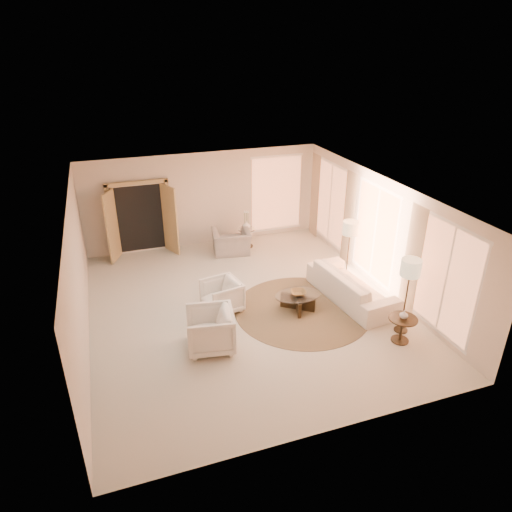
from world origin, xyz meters
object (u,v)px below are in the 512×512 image
object	(u,v)px
sofa	(351,286)
side_table	(247,236)
end_table	(402,325)
bowl	(298,293)
floor_lamp_far	(410,271)
end_vase	(404,315)
side_vase	(246,225)
coffee_table	(298,300)
accent_chair	(231,238)
armchair_right	(210,328)
floor_lamp_near	(350,231)
armchair_left	(222,294)

from	to	relation	value
sofa	side_table	xyz separation A→B (m)	(-1.43, 3.77, -0.02)
end_table	side_table	world-z (taller)	side_table
bowl	floor_lamp_far	bearing A→B (deg)	-40.53
end_vase	side_vase	distance (m)	5.82
coffee_table	end_vase	size ratio (longest dim) A/B	7.56
accent_chair	armchair_right	bearing A→B (deg)	77.50
floor_lamp_near	end_vase	size ratio (longest dim) A/B	9.00
coffee_table	sofa	bearing A→B (deg)	0.46
side_table	end_vase	world-z (taller)	end_vase
coffee_table	side_vase	bearing A→B (deg)	90.43
accent_chair	bowl	size ratio (longest dim) A/B	2.97
sofa	coffee_table	distance (m)	1.40
armchair_left	floor_lamp_near	world-z (taller)	floor_lamp_near
accent_chair	end_table	world-z (taller)	accent_chair
sofa	floor_lamp_far	bearing A→B (deg)	-172.37
armchair_right	end_table	xyz separation A→B (m)	(3.80, -1.06, -0.09)
bowl	side_table	bearing A→B (deg)	90.43
armchair_left	armchair_right	distance (m)	1.45
coffee_table	end_vase	distance (m)	2.41
coffee_table	bowl	size ratio (longest dim) A/B	3.78
armchair_right	end_table	bearing A→B (deg)	83.97
armchair_right	coffee_table	distance (m)	2.40
end_vase	armchair_right	bearing A→B (deg)	164.46
coffee_table	accent_chair	bearing A→B (deg)	99.51
coffee_table	floor_lamp_near	bearing A→B (deg)	27.27
side_vase	end_table	bearing A→B (deg)	-74.41
end_vase	floor_lamp_far	bearing A→B (deg)	52.03
end_table	side_vase	bearing A→B (deg)	105.59
armchair_left	bowl	distance (m)	1.76
side_table	floor_lamp_near	bearing A→B (deg)	-57.83
coffee_table	floor_lamp_near	size ratio (longest dim) A/B	0.84
end_table	end_vase	size ratio (longest dim) A/B	3.25
armchair_right	side_vase	world-z (taller)	armchair_right
end_table	bowl	size ratio (longest dim) A/B	1.63
floor_lamp_near	bowl	distance (m)	2.21
sofa	armchair_right	xyz separation A→B (m)	(-3.66, -0.78, 0.11)
side_vase	end_vase	bearing A→B (deg)	-74.41
armchair_left	floor_lamp_far	xyz separation A→B (m)	(3.44, -2.07, 1.04)
bowl	end_vase	size ratio (longest dim) A/B	2.00
armchair_right	floor_lamp_near	size ratio (longest dim) A/B	0.58
armchair_right	floor_lamp_far	distance (m)	4.22
armchair_right	floor_lamp_near	bearing A→B (deg)	122.09
floor_lamp_far	end_vase	world-z (taller)	floor_lamp_far
armchair_left	accent_chair	bearing A→B (deg)	149.17
accent_chair	floor_lamp_near	size ratio (longest dim) A/B	0.66
bowl	accent_chair	bearing A→B (deg)	99.51
end_table	floor_lamp_near	xyz separation A→B (m)	(0.24, 2.74, 1.01)
side_table	end_vase	size ratio (longest dim) A/B	3.17
end_table	end_vase	xyz separation A→B (m)	(0.00, 0.00, 0.26)
floor_lamp_near	armchair_right	bearing A→B (deg)	-157.42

